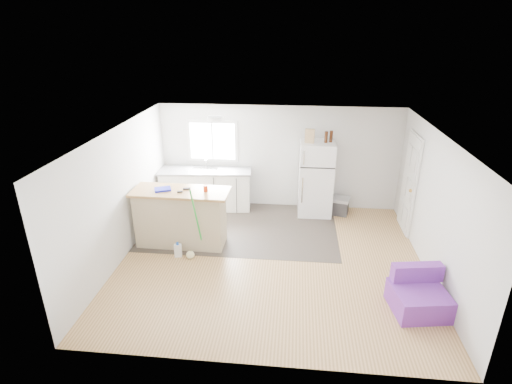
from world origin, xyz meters
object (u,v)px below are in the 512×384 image
Objects in this scene: cooler at (337,205)px; refrigerator at (316,179)px; bottle_right at (331,136)px; cardboard_box at (310,136)px; blue_tray at (163,189)px; cleaner_jug at (178,250)px; bottle_left at (326,137)px; kitchen_cabinets at (206,189)px; peninsula at (181,217)px; red_cup at (206,188)px; mop at (192,247)px; purple_seat at (418,296)px.

refrigerator is at bearing -164.45° from cooler.
refrigerator is 6.78× the size of bottle_right.
cardboard_box reaches higher than cooler.
bottle_right is at bearing 27.88° from blue_tray.
bottle_left reaches higher than cleaner_jug.
kitchen_cabinets reaches higher than blue_tray.
peninsula reaches higher than cleaner_jug.
cleaner_jug is 1.27m from red_cup.
kitchen_cabinets is at bearing 111.81° from mop.
refrigerator is 5.65× the size of cardboard_box.
bottle_right reaches higher than refrigerator.
refrigerator is 2.74m from red_cup.
refrigerator is 2.88× the size of cooler.
bottle_left reaches higher than cooler.
cardboard_box is at bearing 34.07° from peninsula.
bottle_right is at bearing 31.33° from peninsula.
purple_seat is at bearing -70.19° from bottle_right.
bottle_left is 0.12m from bottle_right.
kitchen_cabinets is 7.25× the size of blue_tray.
cleaner_jug is (-3.13, -2.20, -0.07)m from cooler.
bottle_right reaches higher than cooler.
bottle_right is (0.46, 0.11, -0.02)m from cardboard_box.
red_cup reaches higher than kitchen_cabinets.
bottle_left is at bearing -152.06° from bottle_right.
purple_seat is 2.95× the size of cardboard_box.
blue_tray is at bearing -176.59° from peninsula.
bottle_right reaches higher than blue_tray.
cleaner_jug is 0.99× the size of blue_tray.
cooler is at bearing 0.72° from refrigerator.
cardboard_box reaches higher than kitchen_cabinets.
blue_tray is at bearing -152.12° from bottle_right.
blue_tray is at bearing 151.23° from purple_seat.
blue_tray is 1.20× the size of bottle_right.
red_cup is at bearing -140.76° from cardboard_box.
bottle_right is (2.87, 2.20, 1.69)m from cleaner_jug.
red_cup is at bearing -142.81° from refrigerator.
cooler is (3.18, 1.70, -0.37)m from peninsula.
kitchen_cabinets is 1.17× the size of peninsula.
peninsula is 2.11× the size of purple_seat.
bottle_right is at bearing 27.94° from bottle_left.
blue_tray is at bearing -149.93° from cardboard_box.
bottle_left is at bearing -15.12° from refrigerator.
mop is (-2.85, -2.20, 0.03)m from cooler.
bottle_left is (0.16, -0.04, 0.97)m from refrigerator.
peninsula is 6.22× the size of blue_tray.
peninsula is 0.67m from cleaner_jug.
peninsula is at bearing -138.05° from cooler.
mop is (0.33, -0.51, -0.35)m from peninsula.
peninsula is 1.10× the size of refrigerator.
refrigerator is 1.01m from bottle_right.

